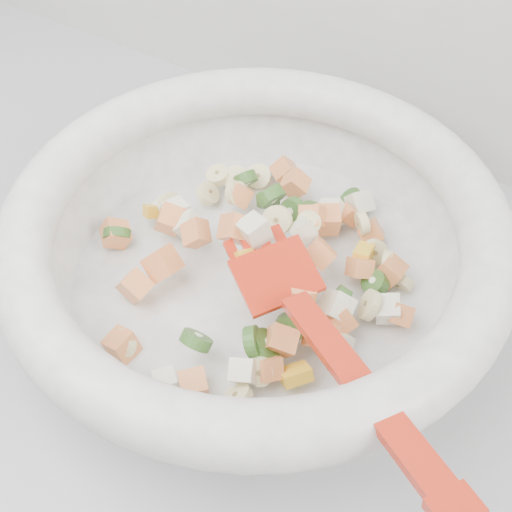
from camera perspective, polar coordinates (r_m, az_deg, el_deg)
The scene contains 1 object.
mixing_bowl at distance 0.55m, azimuth 0.04°, elevation 1.05°, with size 0.45×0.43×0.13m.
Camera 1 is at (0.07, 1.14, 1.37)m, focal length 45.00 mm.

